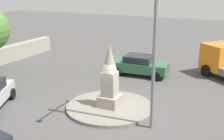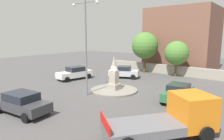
# 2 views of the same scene
# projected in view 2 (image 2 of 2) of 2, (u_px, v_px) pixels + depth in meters

# --- Properties ---
(ground_plane) EXTENTS (80.00, 80.00, 0.00)m
(ground_plane) POSITION_uv_depth(u_px,v_px,m) (114.00, 91.00, 20.14)
(ground_plane) COLOR #4F4C4C
(traffic_island) EXTENTS (4.65, 4.65, 0.16)m
(traffic_island) POSITION_uv_depth(u_px,v_px,m) (114.00, 90.00, 20.13)
(traffic_island) COLOR gray
(traffic_island) RESTS_ON ground
(monument) EXTENTS (1.05, 1.05, 3.36)m
(monument) POSITION_uv_depth(u_px,v_px,m) (114.00, 74.00, 19.86)
(monument) COLOR #9E9687
(monument) RESTS_ON traffic_island
(streetlamp) EXTENTS (3.00, 0.28, 8.73)m
(streetlamp) POSITION_uv_depth(u_px,v_px,m) (86.00, 39.00, 17.82)
(streetlamp) COLOR slate
(streetlamp) RESTS_ON ground
(car_silver_approaching) EXTENTS (4.22, 3.20, 1.52)m
(car_silver_approaching) POSITION_uv_depth(u_px,v_px,m) (124.00, 72.00, 26.35)
(car_silver_approaching) COLOR #B7BABF
(car_silver_approaching) RESTS_ON ground
(car_white_waiting) EXTENTS (2.68, 4.73, 1.59)m
(car_white_waiting) POSITION_uv_depth(u_px,v_px,m) (75.00, 73.00, 25.46)
(car_white_waiting) COLOR silver
(car_white_waiting) RESTS_ON ground
(car_dark_grey_near_island) EXTENTS (4.46, 2.27, 1.52)m
(car_dark_grey_near_island) POSITION_uv_depth(u_px,v_px,m) (22.00, 103.00, 14.14)
(car_dark_grey_near_island) COLOR #38383D
(car_dark_grey_near_island) RESTS_ON ground
(car_green_parked_right) EXTENTS (2.08, 4.12, 1.46)m
(car_green_parked_right) POSITION_uv_depth(u_px,v_px,m) (178.00, 92.00, 16.85)
(car_green_parked_right) COLOR #2D6B42
(car_green_parked_right) RESTS_ON ground
(truck_orange_parked_left) EXTENTS (5.41, 5.96, 2.27)m
(truck_orange_parked_left) POSITION_uv_depth(u_px,v_px,m) (173.00, 117.00, 10.96)
(truck_orange_parked_left) COLOR orange
(truck_orange_parked_left) RESTS_ON ground
(stone_boundary_wall) EXTENTS (19.10, 1.81, 1.29)m
(stone_boundary_wall) POSITION_uv_depth(u_px,v_px,m) (166.00, 69.00, 29.20)
(stone_boundary_wall) COLOR #9E9687
(stone_boundary_wall) RESTS_ON ground
(corner_building) EXTENTS (10.57, 8.96, 9.77)m
(corner_building) POSITION_uv_depth(u_px,v_px,m) (182.00, 39.00, 32.84)
(corner_building) COLOR brown
(corner_building) RESTS_ON ground
(tree_near_wall) EXTENTS (3.23, 3.23, 4.78)m
(tree_near_wall) POSITION_uv_depth(u_px,v_px,m) (177.00, 53.00, 26.87)
(tree_near_wall) COLOR brown
(tree_near_wall) RESTS_ON ground
(tree_mid_cluster) EXTENTS (3.91, 3.91, 5.98)m
(tree_mid_cluster) POSITION_uv_depth(u_px,v_px,m) (145.00, 46.00, 29.75)
(tree_mid_cluster) COLOR brown
(tree_mid_cluster) RESTS_ON ground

